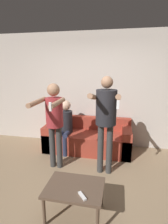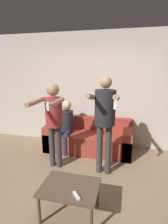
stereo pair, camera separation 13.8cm
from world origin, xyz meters
The scene contains 8 objects.
ground_plane centered at (0.00, 0.00, 0.00)m, with size 14.00×14.00×0.00m, color #937A5B.
wall_back centered at (0.00, 1.92, 1.35)m, with size 6.40×0.06×2.70m.
couch centered at (-0.06, 1.49, 0.27)m, with size 1.96×0.78×0.74m.
person_standing_left centered at (-0.53, 0.62, 1.02)m, with size 0.43×0.76×1.62m.
person_standing_right centered at (0.41, 0.63, 1.12)m, with size 0.47×0.72×1.76m.
person_seated centered at (-0.55, 1.35, 0.66)m, with size 0.30×0.52×1.18m.
coffee_table centered at (0.12, -0.41, 0.38)m, with size 0.73×0.54×0.43m.
remote_on_table centered at (0.26, -0.57, 0.44)m, with size 0.12×0.14×0.02m.
Camera 2 is at (0.76, -2.23, 1.89)m, focal length 28.00 mm.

